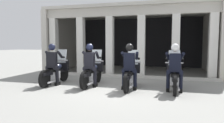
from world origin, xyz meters
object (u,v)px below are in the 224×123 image
(police_officer_center_left, at_px, (90,61))
(police_officer_far_right, at_px, (175,63))
(police_officer_center_right, at_px, (130,62))
(motorcycle_far_right, at_px, (174,75))
(motorcycle_far_left, at_px, (57,71))
(motorcycle_center_left, at_px, (93,72))
(motorcycle_center_right, at_px, (131,74))
(police_officer_far_left, at_px, (52,61))

(police_officer_center_left, xyz_separation_m, police_officer_far_right, (2.97, -0.03, 0.00))
(police_officer_center_left, bearing_deg, police_officer_center_right, 0.06)
(police_officer_center_left, xyz_separation_m, police_officer_center_right, (1.49, -0.08, 0.00))
(motorcycle_far_right, bearing_deg, police_officer_center_right, -157.78)
(motorcycle_far_left, relative_size, motorcycle_center_left, 1.00)
(motorcycle_far_left, bearing_deg, police_officer_far_right, 9.03)
(motorcycle_center_right, distance_m, police_officer_center_right, 0.52)
(police_officer_center_left, bearing_deg, motorcycle_far_right, 8.08)
(motorcycle_center_right, xyz_separation_m, police_officer_center_right, (-0.00, -0.28, 0.44))
(police_officer_far_left, xyz_separation_m, police_officer_center_left, (1.49, 0.10, 0.00))
(police_officer_center_left, distance_m, motorcycle_center_right, 1.56)
(police_officer_far_left, xyz_separation_m, motorcycle_center_left, (1.49, 0.39, -0.44))
(police_officer_far_right, bearing_deg, motorcycle_far_left, -173.16)
(motorcycle_center_left, distance_m, police_officer_center_right, 1.59)
(motorcycle_center_left, bearing_deg, police_officer_far_right, -2.82)
(police_officer_center_left, height_order, motorcycle_far_right, police_officer_center_left)
(motorcycle_far_left, relative_size, motorcycle_far_right, 1.00)
(police_officer_center_left, xyz_separation_m, motorcycle_far_right, (2.97, 0.25, -0.44))
(motorcycle_far_left, height_order, police_officer_far_right, police_officer_far_right)
(police_officer_far_left, bearing_deg, motorcycle_far_left, 101.54)
(motorcycle_center_right, bearing_deg, police_officer_far_right, -2.07)
(motorcycle_far_left, distance_m, police_officer_center_right, 3.02)
(police_officer_far_left, relative_size, police_officer_far_right, 1.00)
(motorcycle_far_right, distance_m, police_officer_far_right, 0.52)
(motorcycle_far_right, bearing_deg, police_officer_center_left, -165.61)
(police_officer_center_left, distance_m, police_officer_far_right, 2.97)
(police_officer_far_left, height_order, motorcycle_far_right, police_officer_far_left)
(motorcycle_center_left, relative_size, motorcycle_center_right, 1.00)
(motorcycle_center_right, bearing_deg, motorcycle_center_left, -176.34)
(police_officer_center_left, height_order, police_officer_far_right, same)
(motorcycle_center_right, relative_size, police_officer_center_right, 1.29)
(police_officer_far_left, height_order, police_officer_center_left, same)
(motorcycle_center_left, bearing_deg, motorcycle_center_right, 0.06)
(motorcycle_far_left, distance_m, motorcycle_center_left, 1.49)
(motorcycle_far_right, xyz_separation_m, police_officer_far_right, (-0.00, -0.28, 0.44))
(motorcycle_center_left, xyz_separation_m, police_officer_center_right, (1.49, -0.37, 0.44))
(motorcycle_far_left, relative_size, police_officer_far_left, 1.29)
(police_officer_far_left, bearing_deg, police_officer_center_left, 15.75)
(police_officer_center_right, bearing_deg, motorcycle_far_left, -178.20)
(police_officer_far_left, height_order, police_officer_center_right, same)
(motorcycle_far_right, relative_size, police_officer_far_right, 1.29)
(motorcycle_far_left, height_order, police_officer_far_left, police_officer_far_left)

